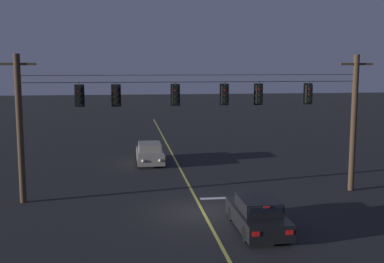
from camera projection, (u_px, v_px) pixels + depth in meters
ground_plane at (203, 212)px, 22.63m from camera, size 180.00×180.00×0.00m
lane_centre_stripe at (181, 171)px, 31.32m from camera, size 0.14×60.00×0.01m
stop_bar_paint at (233, 198)px, 25.10m from camera, size 3.40×0.36×0.01m
signal_span_assembly at (195, 123)px, 24.91m from camera, size 19.09×0.32×7.35m
traffic_light_leftmost at (79, 96)px, 23.91m from camera, size 0.48×0.41×1.22m
traffic_light_left_inner at (116, 96)px, 24.15m from camera, size 0.48×0.41×1.22m
traffic_light_centre at (176, 95)px, 24.55m from camera, size 0.48×0.41×1.22m
traffic_light_right_inner at (225, 95)px, 24.90m from camera, size 0.48×0.41×1.22m
traffic_light_rightmost at (259, 94)px, 25.14m from camera, size 0.48×0.41×1.22m
traffic_light_far_right at (309, 94)px, 25.51m from camera, size 0.48×0.41×1.22m
car_waiting_near_lane at (258, 215)px, 20.13m from camera, size 1.80×4.33×1.39m
car_oncoming_lead at (150, 154)px, 33.96m from camera, size 1.80×4.42×1.39m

